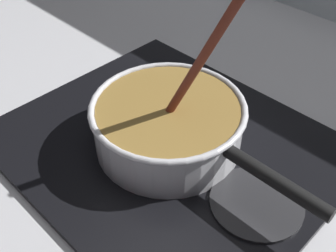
{
  "coord_description": "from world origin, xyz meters",
  "views": [
    {
      "loc": [
        0.32,
        -0.25,
        0.52
      ],
      "look_at": [
        -0.05,
        0.13,
        0.05
      ],
      "focal_mm": 44.35,
      "sensor_mm": 36.0,
      "label": 1
    }
  ],
  "objects": [
    {
      "name": "ground",
      "position": [
        0.0,
        0.0,
        -0.02
      ],
      "size": [
        2.4,
        1.6,
        0.04
      ],
      "primitive_type": "cube",
      "color": "#B7B7BC"
    },
    {
      "name": "hob_plate",
      "position": [
        -0.05,
        0.13,
        0.01
      ],
      "size": [
        0.56,
        0.48,
        0.01
      ],
      "primitive_type": "cube",
      "color": "black",
      "rests_on": "ground"
    },
    {
      "name": "burner_ring",
      "position": [
        -0.05,
        0.13,
        0.02
      ],
      "size": [
        0.16,
        0.16,
        0.01
      ],
      "primitive_type": "torus",
      "color": "#592D0C",
      "rests_on": "hob_plate"
    },
    {
      "name": "spare_burner",
      "position": [
        0.14,
        0.13,
        0.01
      ],
      "size": [
        0.14,
        0.14,
        0.01
      ],
      "primitive_type": "cylinder",
      "color": "#262628",
      "rests_on": "hob_plate"
    },
    {
      "name": "cooking_pan",
      "position": [
        -0.05,
        0.13,
        0.06
      ],
      "size": [
        0.43,
        0.26,
        0.31
      ],
      "color": "silver",
      "rests_on": "hob_plate"
    }
  ]
}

